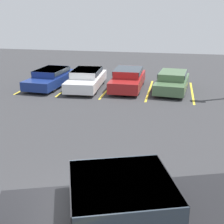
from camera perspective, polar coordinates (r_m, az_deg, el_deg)
ground_plane at (r=8.07m, az=-6.31°, el=-19.65°), size 60.00×60.00×0.00m
stall_stripe_a at (r=21.80m, az=-14.29°, el=4.90°), size 0.12×5.26×0.01m
stall_stripe_b at (r=20.82m, az=-7.73°, el=4.68°), size 0.12×5.26×0.01m
stall_stripe_c at (r=20.14m, az=-0.63°, el=4.37°), size 0.12×5.26×0.01m
stall_stripe_d at (r=19.78m, az=6.84°, el=3.97°), size 0.12×5.26×0.01m
stall_stripe_e at (r=19.77m, az=14.44°, el=3.49°), size 0.12×5.26×0.01m
pickup_truck at (r=6.71m, az=4.27°, el=-18.97°), size 5.95×3.87×1.82m
parked_sedan_a at (r=20.99m, az=-11.04°, el=6.33°), size 2.12×4.87×1.14m
parked_sedan_b at (r=20.11m, az=-4.69°, el=6.19°), size 2.08×4.76×1.21m
parked_sedan_c at (r=19.93m, az=2.94°, el=6.19°), size 1.81×4.49×1.28m
parked_sedan_d at (r=19.74m, az=10.98°, el=5.63°), size 2.17×4.39×1.20m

